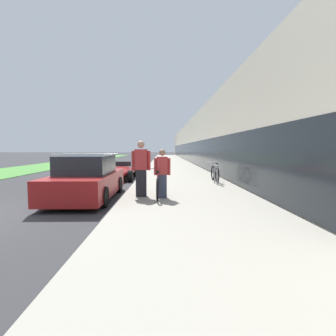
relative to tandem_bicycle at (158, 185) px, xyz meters
name	(u,v)px	position (x,y,z in m)	size (l,w,h in m)	color
sidewalk_slab	(171,164)	(1.05, 18.98, -0.44)	(4.42, 70.00, 0.14)	gray
storefront_facade	(223,142)	(8.28, 26.98, 2.00)	(10.01, 70.00, 5.02)	beige
lawn_strip	(70,162)	(-10.96, 22.98, -0.49)	(4.86, 70.00, 0.03)	#478438
tandem_bicycle	(158,185)	(0.00, 0.00, 0.00)	(0.52, 2.29, 0.86)	black
person_rider	(162,174)	(0.14, -0.28, 0.40)	(0.52, 0.20, 1.52)	#33384C
person_bystander	(141,169)	(-0.54, 0.00, 0.53)	(0.61, 0.24, 1.80)	black
bike_rack_hoop	(216,172)	(2.47, 2.85, 0.14)	(0.05, 0.60, 0.84)	gray
cruiser_bike_nearest	(215,173)	(2.62, 3.78, 0.01)	(0.52, 1.75, 0.90)	black
parked_sedan_curbside	(87,179)	(-2.36, 0.27, 0.16)	(1.88, 4.24, 1.52)	maroon
vintage_roadster_curbside	(120,172)	(-2.21, 5.97, -0.10)	(1.67, 4.31, 0.94)	maroon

